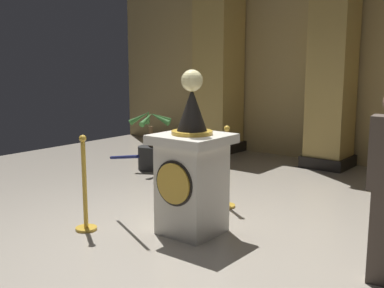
{
  "coord_description": "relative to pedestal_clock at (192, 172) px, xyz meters",
  "views": [
    {
      "loc": [
        3.27,
        -3.84,
        1.87
      ],
      "look_at": [
        0.16,
        0.06,
        0.99
      ],
      "focal_mm": 44.25,
      "sensor_mm": 36.0,
      "label": 1
    }
  ],
  "objects": [
    {
      "name": "stanchion_near",
      "position": [
        -0.23,
        1.01,
        -0.31
      ],
      "size": [
        0.24,
        0.24,
        1.07
      ],
      "color": "gold",
      "rests_on": "ground_plane"
    },
    {
      "name": "column_centre_rear",
      "position": [
        -0.16,
        4.12,
        0.94
      ],
      "size": [
        0.81,
        0.81,
        3.28
      ],
      "color": "black",
      "rests_on": "ground_plane"
    },
    {
      "name": "column_left",
      "position": [
        -2.58,
        4.12,
        0.94
      ],
      "size": [
        0.93,
        0.93,
        3.28
      ],
      "color": "black",
      "rests_on": "ground_plane"
    },
    {
      "name": "back_wall",
      "position": [
        -0.16,
        4.63,
        1.02
      ],
      "size": [
        11.02,
        0.16,
        3.42
      ],
      "primitive_type": "cube",
      "color": "tan",
      "rests_on": "ground_plane"
    },
    {
      "name": "stanchion_far",
      "position": [
        -0.98,
        -0.67,
        -0.31
      ],
      "size": [
        0.24,
        0.24,
        1.08
      ],
      "color": "gold",
      "rests_on": "ground_plane"
    },
    {
      "name": "ground_plane",
      "position": [
        -0.16,
        -0.05,
        -0.69
      ],
      "size": [
        11.02,
        11.02,
        0.0
      ],
      "primitive_type": "plane",
      "color": "#9E9384"
    },
    {
      "name": "potted_palm_left",
      "position": [
        -2.49,
        1.98,
        -0.35
      ],
      "size": [
        0.74,
        0.72,
        1.08
      ],
      "color": "black",
      "rests_on": "ground_plane"
    },
    {
      "name": "velvet_rope",
      "position": [
        -0.61,
        0.17,
        0.1
      ],
      "size": [
        1.23,
        1.25,
        0.22
      ],
      "color": "#141947"
    },
    {
      "name": "pedestal_clock",
      "position": [
        0.0,
        0.0,
        0.0
      ],
      "size": [
        0.74,
        0.74,
        1.78
      ],
      "color": "silver",
      "rests_on": "ground_plane"
    }
  ]
}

